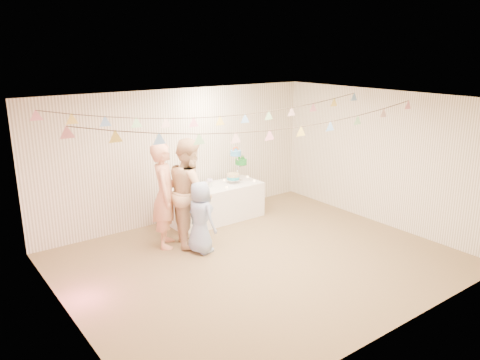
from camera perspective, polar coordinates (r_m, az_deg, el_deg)
floor at (r=7.76m, az=2.37°, el=-9.76°), size 6.00×6.00×0.00m
ceiling at (r=7.03m, az=2.61°, el=9.70°), size 6.00×6.00×0.00m
back_wall at (r=9.30m, az=-7.26°, el=3.00°), size 6.00×6.00×0.00m
front_wall at (r=5.68m, az=18.65°, el=-6.25°), size 6.00×6.00×0.00m
left_wall at (r=5.97m, az=-20.62°, el=-5.36°), size 5.00×5.00×0.00m
right_wall at (r=9.41m, az=16.85°, el=2.60°), size 5.00×5.00×0.00m
table at (r=9.36m, az=-2.90°, el=-2.83°), size 1.88×0.75×0.71m
cake_stand at (r=9.49m, az=-0.37°, el=2.09°), size 0.60×0.36×0.68m
cake_bottom at (r=9.43m, az=-0.89°, el=0.40°), size 0.31×0.31×0.15m
cake_middle at (r=9.66m, az=0.18°, el=2.45°), size 0.27×0.27×0.22m
cake_top_tier at (r=9.37m, az=-0.56°, el=3.71°), size 0.25×0.25×0.19m
platter at (r=8.93m, az=-5.58°, el=-1.09°), size 0.37×0.37×0.02m
posy at (r=9.20m, az=-3.69°, el=-0.06°), size 0.14×0.14×0.16m
person_adult_a at (r=8.08m, az=-9.14°, el=-1.86°), size 0.72×0.80×1.84m
person_adult_b at (r=8.14m, az=-6.11°, el=-1.43°), size 0.99×1.11×1.89m
person_child at (r=7.85m, az=-4.81°, el=-4.57°), size 0.48×0.66×1.24m
bunting_back at (r=7.94m, az=-2.48°, el=8.60°), size 5.60×1.10×0.40m
bunting_front at (r=6.91m, az=3.64°, el=7.24°), size 5.60×0.90×0.36m
tealight_0 at (r=8.73m, az=-6.76°, el=-1.80°), size 0.04×0.04×0.03m
tealight_1 at (r=9.21m, az=-5.36°, el=-0.79°), size 0.04×0.04×0.03m
tealight_2 at (r=9.13m, az=-1.64°, el=-0.89°), size 0.04×0.04×0.03m
tealight_3 at (r=9.61m, az=-1.93°, el=-0.02°), size 0.04×0.04×0.03m
tealight_4 at (r=9.57m, az=1.75°, el=-0.09°), size 0.04×0.04×0.03m
tealight_5 at (r=9.87m, az=0.93°, el=0.42°), size 0.04×0.04×0.03m
tealight_6 at (r=8.62m, az=-7.02°, el=-2.02°), size 0.04×0.04×0.03m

